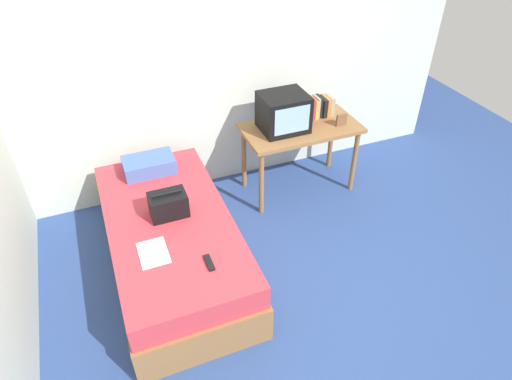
{
  "coord_description": "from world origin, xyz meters",
  "views": [
    {
      "loc": [
        -1.17,
        -1.97,
        2.93
      ],
      "look_at": [
        -0.02,
        0.92,
        0.55
      ],
      "focal_mm": 31.37,
      "sensor_mm": 36.0,
      "label": 1
    }
  ],
  "objects_px": {
    "bed": "(172,244)",
    "desk": "(300,135)",
    "handbag": "(168,205)",
    "magazine": "(153,253)",
    "picture_frame": "(342,120)",
    "remote_dark": "(209,263)",
    "water_bottle": "(310,117)",
    "book_row": "(319,107)",
    "pillow": "(149,165)",
    "tv": "(283,112)"
  },
  "relations": [
    {
      "from": "bed",
      "to": "handbag",
      "type": "bearing_deg",
      "value": 65.76
    },
    {
      "from": "pillow",
      "to": "picture_frame",
      "type": "bearing_deg",
      "value": -6.28
    },
    {
      "from": "water_bottle",
      "to": "picture_frame",
      "type": "distance_m",
      "value": 0.34
    },
    {
      "from": "handbag",
      "to": "magazine",
      "type": "bearing_deg",
      "value": -118.68
    },
    {
      "from": "book_row",
      "to": "handbag",
      "type": "relative_size",
      "value": 0.91
    },
    {
      "from": "desk",
      "to": "handbag",
      "type": "relative_size",
      "value": 3.87
    },
    {
      "from": "water_bottle",
      "to": "picture_frame",
      "type": "height_order",
      "value": "water_bottle"
    },
    {
      "from": "picture_frame",
      "to": "remote_dark",
      "type": "height_order",
      "value": "picture_frame"
    },
    {
      "from": "bed",
      "to": "magazine",
      "type": "bearing_deg",
      "value": -119.32
    },
    {
      "from": "water_bottle",
      "to": "picture_frame",
      "type": "relative_size",
      "value": 2.1
    },
    {
      "from": "bed",
      "to": "picture_frame",
      "type": "distance_m",
      "value": 2.02
    },
    {
      "from": "desk",
      "to": "remote_dark",
      "type": "relative_size",
      "value": 7.44
    },
    {
      "from": "bed",
      "to": "picture_frame",
      "type": "height_order",
      "value": "picture_frame"
    },
    {
      "from": "handbag",
      "to": "magazine",
      "type": "relative_size",
      "value": 1.03
    },
    {
      "from": "picture_frame",
      "to": "pillow",
      "type": "height_order",
      "value": "picture_frame"
    },
    {
      "from": "tv",
      "to": "handbag",
      "type": "relative_size",
      "value": 1.47
    },
    {
      "from": "handbag",
      "to": "tv",
      "type": "bearing_deg",
      "value": 25.61
    },
    {
      "from": "water_bottle",
      "to": "remote_dark",
      "type": "xyz_separation_m",
      "value": [
        -1.39,
        -1.18,
        -0.32
      ]
    },
    {
      "from": "tv",
      "to": "pillow",
      "type": "bearing_deg",
      "value": 177.6
    },
    {
      "from": "pillow",
      "to": "handbag",
      "type": "relative_size",
      "value": 1.53
    },
    {
      "from": "picture_frame",
      "to": "handbag",
      "type": "distance_m",
      "value": 1.92
    },
    {
      "from": "magazine",
      "to": "tv",
      "type": "bearing_deg",
      "value": 33.89
    },
    {
      "from": "tv",
      "to": "water_bottle",
      "type": "relative_size",
      "value": 1.7
    },
    {
      "from": "desk",
      "to": "handbag",
      "type": "height_order",
      "value": "handbag"
    },
    {
      "from": "handbag",
      "to": "remote_dark",
      "type": "height_order",
      "value": "handbag"
    },
    {
      "from": "desk",
      "to": "water_bottle",
      "type": "bearing_deg",
      "value": -51.97
    },
    {
      "from": "magazine",
      "to": "remote_dark",
      "type": "relative_size",
      "value": 1.86
    },
    {
      "from": "magazine",
      "to": "water_bottle",
      "type": "bearing_deg",
      "value": 27.8
    },
    {
      "from": "tv",
      "to": "water_bottle",
      "type": "distance_m",
      "value": 0.26
    },
    {
      "from": "pillow",
      "to": "magazine",
      "type": "bearing_deg",
      "value": -99.9
    },
    {
      "from": "handbag",
      "to": "desk",
      "type": "bearing_deg",
      "value": 21.93
    },
    {
      "from": "picture_frame",
      "to": "remote_dark",
      "type": "bearing_deg",
      "value": -147.0
    },
    {
      "from": "bed",
      "to": "handbag",
      "type": "height_order",
      "value": "handbag"
    },
    {
      "from": "tv",
      "to": "handbag",
      "type": "bearing_deg",
      "value": -154.39
    },
    {
      "from": "picture_frame",
      "to": "pillow",
      "type": "bearing_deg",
      "value": 173.72
    },
    {
      "from": "desk",
      "to": "handbag",
      "type": "distance_m",
      "value": 1.6
    },
    {
      "from": "picture_frame",
      "to": "pillow",
      "type": "xyz_separation_m",
      "value": [
        -1.88,
        0.21,
        -0.19
      ]
    },
    {
      "from": "picture_frame",
      "to": "handbag",
      "type": "bearing_deg",
      "value": -165.86
    },
    {
      "from": "tv",
      "to": "magazine",
      "type": "distance_m",
      "value": 1.85
    },
    {
      "from": "pillow",
      "to": "desk",
      "type": "bearing_deg",
      "value": -3.0
    },
    {
      "from": "desk",
      "to": "remote_dark",
      "type": "height_order",
      "value": "desk"
    },
    {
      "from": "bed",
      "to": "water_bottle",
      "type": "relative_size",
      "value": 7.74
    },
    {
      "from": "tv",
      "to": "picture_frame",
      "type": "distance_m",
      "value": 0.6
    },
    {
      "from": "desk",
      "to": "picture_frame",
      "type": "relative_size",
      "value": 9.41
    },
    {
      "from": "handbag",
      "to": "remote_dark",
      "type": "xyz_separation_m",
      "value": [
        0.14,
        -0.65,
        -0.09
      ]
    },
    {
      "from": "bed",
      "to": "desk",
      "type": "distance_m",
      "value": 1.68
    },
    {
      "from": "remote_dark",
      "to": "book_row",
      "type": "bearing_deg",
      "value": 40.66
    },
    {
      "from": "pillow",
      "to": "remote_dark",
      "type": "relative_size",
      "value": 2.94
    },
    {
      "from": "tv",
      "to": "water_bottle",
      "type": "bearing_deg",
      "value": -20.79
    },
    {
      "from": "desk",
      "to": "tv",
      "type": "relative_size",
      "value": 2.64
    }
  ]
}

